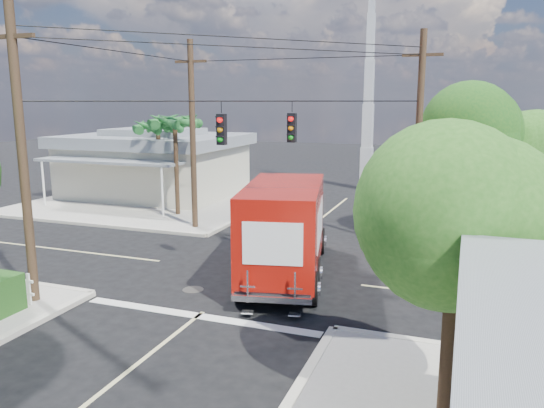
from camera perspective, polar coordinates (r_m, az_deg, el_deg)
The scene contains 14 objects.
ground at distance 19.69m, azimuth -2.03°, elevation -7.35°, with size 120.00×120.00×0.00m, color black.
sidewalk_ne at distance 29.07m, azimuth 27.19°, elevation -2.39°, with size 14.12×14.12×0.14m.
sidewalk_nw at distance 33.97m, azimuth -12.15°, elevation 0.38°, with size 14.12×14.12×0.14m.
road_markings at distance 18.41m, azimuth -3.78°, elevation -8.68°, with size 32.00×32.00×0.01m.
building_nw at distance 35.57m, azimuth -12.46°, elevation 4.35°, with size 10.80×10.20×4.30m.
radio_tower at distance 37.87m, azimuth 10.32°, elevation 10.01°, with size 0.80×0.80×17.00m.
tree_ne_front at distance 24.09m, azimuth 20.59°, elevation 6.91°, with size 4.21×4.14×6.66m.
tree_ne_back at distance 26.46m, azimuth 26.15°, elevation 5.54°, with size 3.77×3.66×5.82m.
tree_se at distance 10.27m, azimuth 19.28°, elevation -1.78°, with size 3.67×3.54×5.62m.
palm_nw_front at distance 28.78m, azimuth -10.41°, elevation 8.54°, with size 3.01×3.08×5.59m.
palm_nw_back at distance 31.12m, azimuth -12.18°, elevation 7.97°, with size 3.01×3.08×5.19m.
utility_poles at distance 20.84m, azimuth -4.50°, elevation 6.78°, with size 12.00×10.68×9.00m.
vending_boxes at distance 24.13m, azimuth 18.25°, elevation -2.75°, with size 1.90×0.50×1.10m.
delivery_truck at distance 18.84m, azimuth 1.47°, elevation -2.66°, with size 4.02×8.26×3.44m.
Camera 1 is at (7.09, -17.28, 6.21)m, focal length 35.00 mm.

